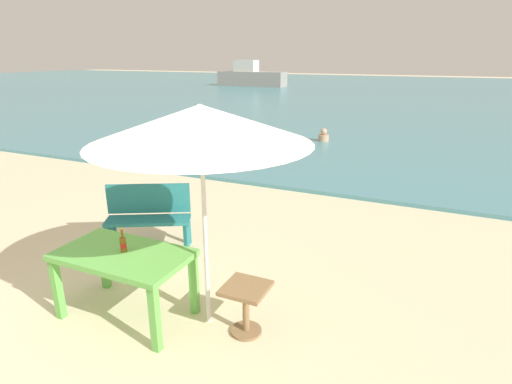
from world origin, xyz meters
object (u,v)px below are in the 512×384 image
picnic_table_green (124,262)px  swimmer_person (324,136)px  side_table_wood (246,303)px  bench_teal_center (149,213)px  beer_bottle_amber (123,243)px  boat_tanker (251,77)px  patio_umbrella (201,125)px

picnic_table_green → swimmer_person: 9.91m
picnic_table_green → side_table_wood: 1.36m
bench_teal_center → swimmer_person: bearing=88.0°
beer_bottle_amber → boat_tanker: size_ratio=0.04×
beer_bottle_amber → swimmer_person: bearing=93.2°
beer_bottle_amber → swimmer_person: size_ratio=0.65×
picnic_table_green → bench_teal_center: (-0.85, 1.48, -0.11)m
patio_umbrella → side_table_wood: 1.82m
bench_teal_center → boat_tanker: bearing=112.3°
picnic_table_green → bench_teal_center: size_ratio=1.14×
side_table_wood → bench_teal_center: bench_teal_center is taller
swimmer_person → boat_tanker: bearing=120.5°
patio_umbrella → side_table_wood: (0.45, -0.01, -1.76)m
picnic_table_green → beer_bottle_amber: size_ratio=5.28×
side_table_wood → bench_teal_center: size_ratio=0.44×
beer_bottle_amber → bench_teal_center: bearing=120.3°
picnic_table_green → patio_umbrella: (0.86, 0.26, 1.47)m
bench_teal_center → boat_tanker: (-12.13, 29.54, 0.33)m
picnic_table_green → side_table_wood: bearing=11.2°
swimmer_person → side_table_wood: bearing=-79.1°
patio_umbrella → boat_tanker: (-13.84, 30.76, -1.25)m
picnic_table_green → boat_tanker: size_ratio=0.23×
side_table_wood → swimmer_person: 9.81m
boat_tanker → bench_teal_center: bearing=-67.7°
swimmer_person → boat_tanker: 24.53m
picnic_table_green → patio_umbrella: size_ratio=0.61×
bench_teal_center → swimmer_person: 8.42m
boat_tanker → beer_bottle_amber: bearing=-67.3°
patio_umbrella → swimmer_person: (-1.41, 9.62, -1.88)m
beer_bottle_amber → boat_tanker: 33.60m
patio_umbrella → bench_teal_center: bearing=144.6°
bench_teal_center → boat_tanker: boat_tanker is taller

